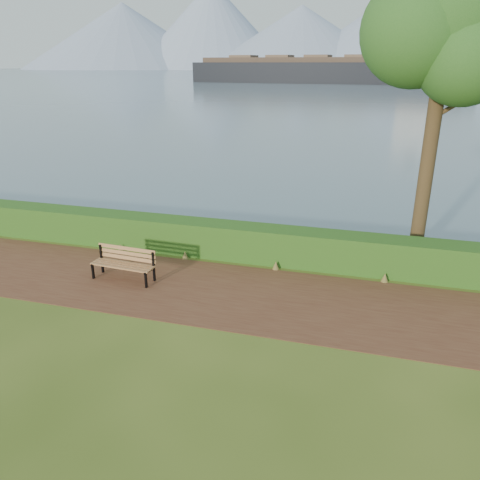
% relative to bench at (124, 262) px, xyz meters
% --- Properties ---
extents(ground, '(140.00, 140.00, 0.00)m').
position_rel_bench_xyz_m(ground, '(2.12, -0.38, -0.49)').
color(ground, '#3B5117').
rests_on(ground, ground).
extents(path, '(40.00, 3.40, 0.01)m').
position_rel_bench_xyz_m(path, '(2.12, -0.08, -0.49)').
color(path, '#542A1C').
rests_on(path, ground).
extents(hedge, '(32.00, 0.85, 1.00)m').
position_rel_bench_xyz_m(hedge, '(2.12, 2.22, 0.01)').
color(hedge, '#1D4513').
rests_on(hedge, ground).
extents(water, '(700.00, 510.00, 0.00)m').
position_rel_bench_xyz_m(water, '(2.12, 259.62, -0.49)').
color(water, '#475C72').
rests_on(water, ground).
extents(mountains, '(585.00, 190.00, 70.00)m').
position_rel_bench_xyz_m(mountains, '(-7.06, 405.67, 27.20)').
color(mountains, '#8091AB').
rests_on(mountains, ground).
extents(bench, '(1.74, 0.61, 0.86)m').
position_rel_bench_xyz_m(bench, '(0.00, 0.00, 0.00)').
color(bench, black).
rests_on(bench, ground).
extents(tree, '(4.17, 3.56, 8.47)m').
position_rel_bench_xyz_m(tree, '(7.46, 3.62, 5.80)').
color(tree, '#3C2A18').
rests_on(tree, ground).
extents(cargo_ship, '(76.67, 18.22, 23.05)m').
position_rel_bench_xyz_m(cargo_ship, '(-5.62, 127.73, 2.94)').
color(cargo_ship, black).
rests_on(cargo_ship, ground).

